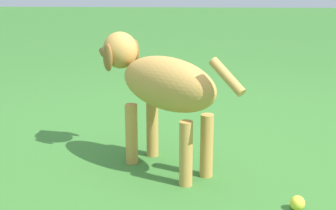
% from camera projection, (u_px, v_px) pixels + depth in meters
% --- Properties ---
extents(ground, '(14.00, 14.00, 0.00)m').
position_uv_depth(ground, '(194.00, 159.00, 2.94)').
color(ground, '#38722D').
extents(dog, '(0.72, 0.76, 0.67)m').
position_uv_depth(dog, '(160.00, 84.00, 2.72)').
color(dog, '#C69347').
rests_on(dog, ground).
extents(tennis_ball_2, '(0.07, 0.07, 0.07)m').
position_uv_depth(tennis_ball_2, '(297.00, 203.00, 2.38)').
color(tennis_ball_2, yellow).
rests_on(tennis_ball_2, ground).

